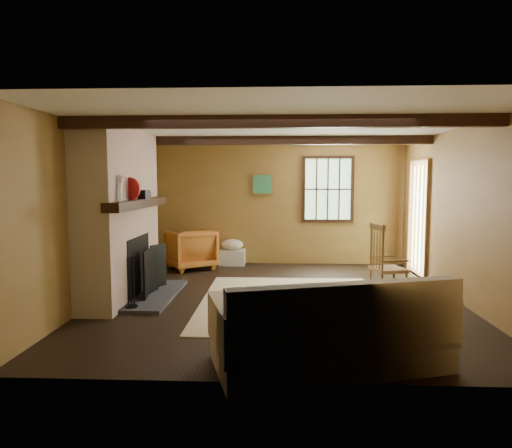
# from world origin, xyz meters

# --- Properties ---
(ground) EXTENTS (5.50, 5.50, 0.00)m
(ground) POSITION_xyz_m (0.00, 0.00, 0.00)
(ground) COLOR black
(ground) RESTS_ON ground
(room_envelope) EXTENTS (5.02, 5.52, 2.44)m
(room_envelope) POSITION_xyz_m (0.22, 0.26, 1.63)
(room_envelope) COLOR olive
(room_envelope) RESTS_ON ground
(fireplace) EXTENTS (1.02, 2.30, 2.40)m
(fireplace) POSITION_xyz_m (-2.23, -0.00, 1.10)
(fireplace) COLOR #9A413B
(fireplace) RESTS_ON ground
(rug) EXTENTS (2.50, 3.00, 0.01)m
(rug) POSITION_xyz_m (0.20, -0.20, 0.00)
(rug) COLOR #CDB788
(rug) RESTS_ON ground
(rocking_chair) EXTENTS (0.85, 0.57, 1.07)m
(rocking_chair) POSITION_xyz_m (1.54, 0.09, 0.45)
(rocking_chair) COLOR tan
(rocking_chair) RESTS_ON ground
(sofa) EXTENTS (2.25, 1.46, 0.84)m
(sofa) POSITION_xyz_m (0.48, -2.40, 0.30)
(sofa) COLOR beige
(sofa) RESTS_ON ground
(firewood_pile) EXTENTS (0.66, 0.12, 0.24)m
(firewood_pile) POSITION_xyz_m (-1.87, 2.38, 0.12)
(firewood_pile) COLOR brown
(firewood_pile) RESTS_ON ground
(laundry_basket) EXTENTS (0.50, 0.38, 0.30)m
(laundry_basket) POSITION_xyz_m (-0.89, 2.55, 0.15)
(laundry_basket) COLOR silver
(laundry_basket) RESTS_ON ground
(basket_pillow) EXTENTS (0.49, 0.42, 0.21)m
(basket_pillow) POSITION_xyz_m (-0.89, 2.55, 0.41)
(basket_pillow) COLOR beige
(basket_pillow) RESTS_ON laundry_basket
(armchair) EXTENTS (1.13, 1.13, 0.76)m
(armchair) POSITION_xyz_m (-1.65, 2.10, 0.38)
(armchair) COLOR #BF6026
(armchair) RESTS_ON ground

